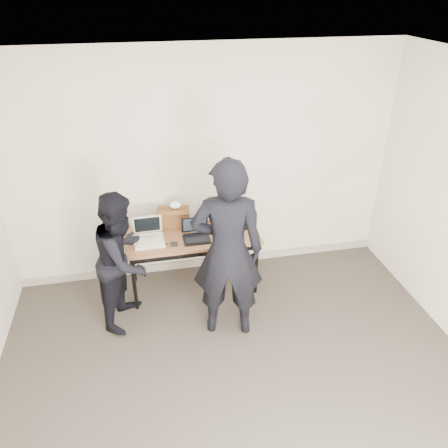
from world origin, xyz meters
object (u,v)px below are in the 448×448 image
object	(u,v)px
person_typist	(227,251)
laptop_center	(196,234)
desk	(192,240)
laptop_beige	(149,237)
person_observer	(123,259)
leather_satchel	(174,217)
laptop_right	(234,221)
equipment_box	(243,216)

from	to	relation	value
person_typist	laptop_center	bearing A→B (deg)	-62.09
desk	laptop_beige	world-z (taller)	laptop_beige
person_typist	laptop_beige	bearing A→B (deg)	-33.89
person_typist	person_observer	world-z (taller)	person_typist
desk	person_typist	bearing A→B (deg)	-72.74
person_typist	desk	bearing A→B (deg)	-60.85
desk	person_typist	world-z (taller)	person_typist
leather_satchel	person_observer	world-z (taller)	person_observer
laptop_center	laptop_right	size ratio (longest dim) A/B	0.73
leather_satchel	laptop_center	bearing A→B (deg)	-45.26
laptop_beige	leather_satchel	xyz separation A→B (m)	(0.30, 0.25, 0.08)
laptop_right	laptop_beige	bearing A→B (deg)	169.73
laptop_right	equipment_box	world-z (taller)	laptop_right
person_observer	leather_satchel	bearing A→B (deg)	-22.32
laptop_center	leather_satchel	distance (m)	0.37
leather_satchel	person_typist	bearing A→B (deg)	-59.10
laptop_right	person_observer	distance (m)	1.37
person_typist	equipment_box	bearing A→B (deg)	-100.78
laptop_right	person_typist	xyz separation A→B (m)	(-0.27, -0.89, 0.19)
laptop_beige	laptop_center	world-z (taller)	laptop_beige
laptop_center	person_observer	world-z (taller)	person_observer
laptop_center	laptop_right	bearing A→B (deg)	21.92
laptop_center	leather_satchel	xyz separation A→B (m)	(-0.22, 0.29, 0.08)
equipment_box	person_observer	distance (m)	1.50
laptop_center	desk	bearing A→B (deg)	121.48
person_observer	laptop_right	bearing A→B (deg)	-46.62
laptop_center	leather_satchel	world-z (taller)	leather_satchel
person_observer	equipment_box	bearing A→B (deg)	-46.11
laptop_beige	person_observer	xyz separation A→B (m)	(-0.28, -0.34, -0.03)
laptop_right	leather_satchel	size ratio (longest dim) A/B	1.06
laptop_right	person_typist	distance (m)	0.95
laptop_right	person_typist	bearing A→B (deg)	-126.41
leather_satchel	laptop_right	bearing A→B (deg)	-0.02
person_typist	laptop_right	bearing A→B (deg)	-95.66
laptop_beige	person_typist	distance (m)	1.05
laptop_beige	laptop_right	world-z (taller)	laptop_beige
laptop_center	laptop_right	xyz separation A→B (m)	(0.48, 0.19, 0.00)
laptop_beige	laptop_center	distance (m)	0.52
laptop_right	equipment_box	bearing A→B (deg)	7.96
desk	person_observer	world-z (taller)	person_observer
desk	equipment_box	distance (m)	0.67
laptop_right	person_observer	size ratio (longest dim) A/B	0.27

